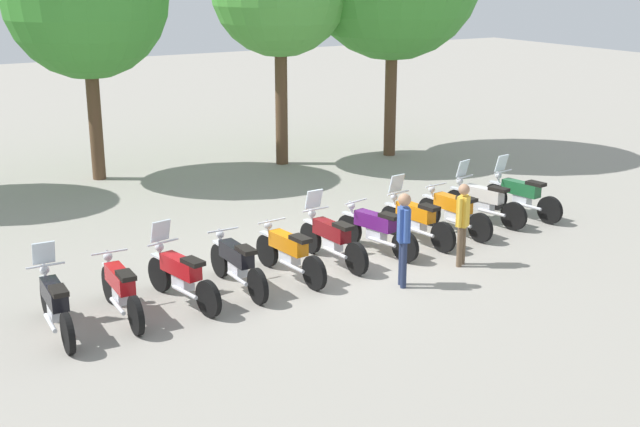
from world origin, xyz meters
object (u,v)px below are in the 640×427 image
(motorcycle_2, at_px, (181,275))
(motorcycle_10, at_px, (521,195))
(motorcycle_3, at_px, (237,263))
(motorcycle_0, at_px, (55,303))
(motorcycle_6, at_px, (375,229))
(motorcycle_1, at_px, (121,288))
(person_1, at_px, (404,232))
(person_0, at_px, (463,219))
(motorcycle_7, at_px, (415,219))
(motorcycle_9, at_px, (483,201))
(motorcycle_8, at_px, (453,211))
(motorcycle_4, at_px, (289,252))
(motorcycle_5, at_px, (331,238))

(motorcycle_2, height_order, motorcycle_10, same)
(motorcycle_3, bearing_deg, motorcycle_0, 93.74)
(motorcycle_6, bearing_deg, motorcycle_1, 82.87)
(motorcycle_3, relative_size, person_1, 1.24)
(motorcycle_2, bearing_deg, person_0, -111.55)
(motorcycle_2, xyz_separation_m, person_1, (3.77, -1.31, 0.52))
(motorcycle_6, bearing_deg, motorcycle_7, -96.81)
(motorcycle_7, bearing_deg, motorcycle_9, -87.91)
(motorcycle_0, bearing_deg, person_1, -98.97)
(motorcycle_8, distance_m, motorcycle_10, 2.21)
(motorcycle_2, distance_m, motorcycle_9, 7.76)
(motorcycle_2, height_order, motorcycle_4, motorcycle_2)
(motorcycle_8, bearing_deg, person_1, 119.36)
(motorcycle_2, height_order, motorcycle_6, motorcycle_2)
(person_1, bearing_deg, motorcycle_9, 52.54)
(motorcycle_4, xyz_separation_m, motorcycle_5, (1.10, 0.27, 0.01))
(motorcycle_7, relative_size, motorcycle_8, 1.00)
(motorcycle_0, distance_m, motorcycle_4, 4.41)
(motorcycle_6, relative_size, motorcycle_8, 0.99)
(motorcycle_8, bearing_deg, motorcycle_0, 89.53)
(motorcycle_3, relative_size, motorcycle_10, 1.01)
(motorcycle_6, relative_size, motorcycle_10, 0.99)
(motorcycle_5, relative_size, person_1, 1.24)
(motorcycle_0, distance_m, motorcycle_1, 1.11)
(motorcycle_2, height_order, motorcycle_3, motorcycle_2)
(motorcycle_2, distance_m, motorcycle_3, 1.11)
(motorcycle_9, bearing_deg, motorcycle_4, 84.56)
(motorcycle_6, xyz_separation_m, motorcycle_10, (4.40, 0.44, 0.01))
(motorcycle_5, bearing_deg, person_1, -169.30)
(motorcycle_3, bearing_deg, motorcycle_7, -84.11)
(person_1, bearing_deg, motorcycle_10, 46.31)
(motorcycle_6, relative_size, person_0, 1.31)
(motorcycle_1, distance_m, motorcycle_9, 8.85)
(motorcycle_5, bearing_deg, motorcycle_0, 91.90)
(motorcycle_2, height_order, motorcycle_7, same)
(motorcycle_0, height_order, motorcycle_8, motorcycle_0)
(motorcycle_10, xyz_separation_m, person_1, (-5.03, -2.25, 0.52))
(person_0, bearing_deg, motorcycle_10, 90.68)
(motorcycle_3, height_order, motorcycle_9, motorcycle_9)
(motorcycle_8, xyz_separation_m, person_1, (-2.83, -2.03, 0.54))
(motorcycle_2, bearing_deg, motorcycle_3, -96.14)
(motorcycle_4, height_order, person_1, person_1)
(motorcycle_3, bearing_deg, motorcycle_5, -82.36)
(motorcycle_5, distance_m, person_1, 1.87)
(motorcycle_1, distance_m, motorcycle_3, 2.20)
(motorcycle_0, relative_size, motorcycle_2, 1.01)
(motorcycle_10, height_order, person_1, person_1)
(motorcycle_1, bearing_deg, motorcycle_5, -82.24)
(person_0, bearing_deg, motorcycle_4, -138.68)
(motorcycle_7, height_order, person_1, person_1)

